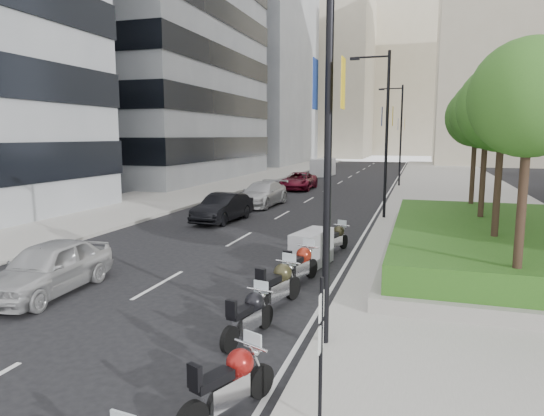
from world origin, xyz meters
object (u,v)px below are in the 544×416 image
at_px(motorcycle_4, 300,265).
at_px(car_b, 223,208).
at_px(lamp_post_2, 399,130).
at_px(motorcycle_3, 278,285).
at_px(motorcycle_6, 336,238).
at_px(parking_sign, 321,344).
at_px(lamp_post_1, 384,127).
at_px(motorcycle_5, 312,249).
at_px(motorcycle_2, 249,316).
at_px(delivery_van, 323,168).
at_px(car_d, 299,181).
at_px(motorcycle_1, 230,383).
at_px(car_c, 262,194).
at_px(car_a, 48,268).
at_px(lamp_post_0, 321,111).

relative_size(motorcycle_4, car_b, 0.48).
xyz_separation_m(lamp_post_2, motorcycle_3, (-1.54, -32.87, -4.44)).
xyz_separation_m(motorcycle_6, car_b, (-7.00, 5.12, 0.20)).
xyz_separation_m(parking_sign, motorcycle_3, (-2.19, 5.13, -0.83)).
relative_size(lamp_post_1, motorcycle_5, 4.06).
distance_m(parking_sign, motorcycle_2, 3.83).
xyz_separation_m(lamp_post_1, delivery_van, (-8.87, 28.38, -4.14)).
xyz_separation_m(motorcycle_4, car_d, (-6.55, 26.15, 0.13)).
relative_size(lamp_post_1, motorcycle_1, 4.42).
relative_size(motorcycle_6, car_c, 0.38).
relative_size(lamp_post_1, car_d, 1.70).
distance_m(lamp_post_1, motorcycle_2, 17.67).
height_order(car_a, car_b, car_a).
bearing_deg(lamp_post_1, car_d, 120.70).
xyz_separation_m(car_b, car_c, (0.13, 6.32, 0.03)).
bearing_deg(motorcycle_3, parking_sign, -140.71).
bearing_deg(lamp_post_2, car_b, -111.07).
xyz_separation_m(lamp_post_0, motorcycle_5, (-1.57, 6.47, -4.43)).
height_order(car_a, car_d, car_a).
bearing_deg(parking_sign, motorcycle_4, 106.11).
bearing_deg(car_b, parking_sign, -57.87).
bearing_deg(motorcycle_4, lamp_post_1, 8.27).
distance_m(car_d, delivery_van, 14.91).
bearing_deg(motorcycle_2, lamp_post_2, 9.58).
xyz_separation_m(lamp_post_1, motorcycle_1, (-0.84, -19.97, -4.49)).
distance_m(lamp_post_2, car_b, 22.95).
bearing_deg(car_c, car_d, 94.10).
relative_size(motorcycle_2, car_a, 0.46).
height_order(motorcycle_4, car_c, car_c).
xyz_separation_m(motorcycle_1, motorcycle_5, (-0.73, 9.44, 0.06)).
height_order(parking_sign, motorcycle_3, parking_sign).
bearing_deg(motorcycle_1, car_d, 35.32).
distance_m(motorcycle_1, motorcycle_5, 9.47).
bearing_deg(lamp_post_0, car_c, 111.47).
bearing_deg(motorcycle_1, parking_sign, -67.89).
xyz_separation_m(lamp_post_1, car_c, (-7.98, 3.29, -4.28)).
height_order(parking_sign, delivery_van, parking_sign).
relative_size(lamp_post_1, parking_sign, 3.60).
relative_size(motorcycle_4, car_d, 0.42).
bearing_deg(motorcycle_3, car_d, 29.01).
distance_m(motorcycle_4, car_a, 7.45).
xyz_separation_m(lamp_post_2, delivery_van, (-8.87, 10.38, -4.14)).
xyz_separation_m(lamp_post_1, car_b, (-8.10, -3.04, -4.31)).
distance_m(parking_sign, motorcycle_5, 9.76).
bearing_deg(car_b, car_c, 93.66).
bearing_deg(lamp_post_0, delivery_van, 101.06).
bearing_deg(motorcycle_4, motorcycle_5, 17.69).
relative_size(motorcycle_1, car_d, 0.38).
xyz_separation_m(motorcycle_1, motorcycle_3, (-0.70, 5.11, 0.05)).
bearing_deg(car_b, car_d, 94.52).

